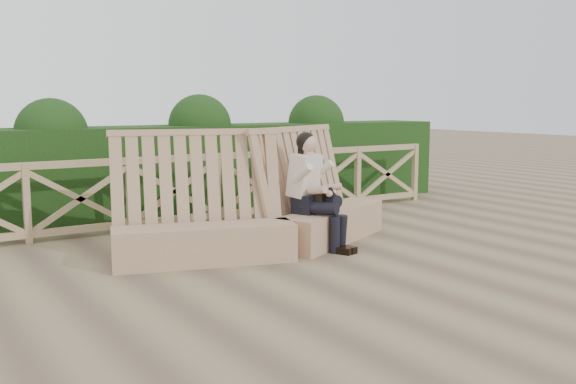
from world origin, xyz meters
TOP-DOWN VIEW (x-y plane):
  - ground at (0.00, 0.00)m, footprint 60.00×60.00m
  - bench at (0.38, 1.36)m, footprint 4.16×1.60m
  - woman at (0.94, 1.18)m, footprint 0.62×0.99m
  - guardrail at (0.00, 3.50)m, footprint 10.10×0.09m
  - hedge at (0.00, 4.70)m, footprint 12.00×1.20m

SIDE VIEW (x-z plane):
  - ground at x=0.00m, z-range 0.00..0.00m
  - bench at x=0.38m, z-range -0.40..1.20m
  - guardrail at x=0.00m, z-range 0.00..1.10m
  - hedge at x=0.00m, z-range 0.00..1.50m
  - woman at x=0.94m, z-range 0.04..1.56m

